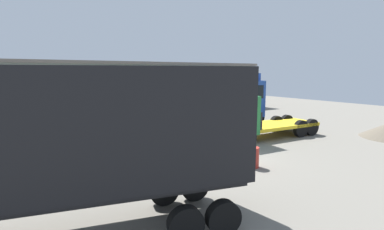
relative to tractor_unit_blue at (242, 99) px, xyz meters
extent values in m
plane|color=slate|center=(-8.48, -7.14, -1.87)|extent=(60.00, 60.00, 0.00)
cube|color=gray|center=(-8.48, 11.47, 0.49)|extent=(33.87, 9.22, 4.72)
cube|color=#70665B|center=(-8.48, 11.47, 2.98)|extent=(34.37, 9.72, 0.25)
cube|color=#4C5156|center=(-15.93, 6.89, -0.07)|extent=(3.20, 0.08, 3.60)
cube|color=#4C5156|center=(-1.03, 6.89, -0.07)|extent=(3.20, 0.08, 3.60)
cube|color=#2347A3|center=(-0.21, -0.46, 0.09)|extent=(3.22, 3.17, 2.84)
cube|color=#2347A3|center=(-0.13, -0.28, 1.79)|extent=(2.58, 2.35, 0.60)
cube|color=black|center=(-0.65, -1.55, 0.66)|extent=(1.97, 0.87, 1.02)
cube|color=#232326|center=(0.97, 2.39, -1.21)|extent=(3.28, 4.25, 0.24)
cylinder|color=#B2B2B7|center=(1.66, 1.46, -1.38)|extent=(0.94, 1.23, 0.56)
cylinder|color=black|center=(0.58, -1.44, -1.33)|extent=(0.69, 1.12, 1.09)
cylinder|color=black|center=(-1.45, -0.60, -1.33)|extent=(0.69, 1.12, 1.09)
cylinder|color=black|center=(2.17, 2.43, -1.33)|extent=(0.69, 1.12, 1.09)
cylinder|color=black|center=(0.14, 3.26, -1.33)|extent=(0.69, 1.12, 1.09)
cylinder|color=black|center=(2.51, 3.26, -1.33)|extent=(0.69, 1.12, 1.09)
cylinder|color=black|center=(0.48, 4.10, -1.33)|extent=(0.69, 1.12, 1.09)
cube|color=black|center=(-16.52, -10.31, 0.92)|extent=(10.27, 5.07, 2.89)
cube|color=#232326|center=(-16.52, -10.31, -0.64)|extent=(10.07, 4.35, 0.24)
cylinder|color=black|center=(-13.75, -12.22, -1.42)|extent=(0.95, 0.53, 0.91)
cylinder|color=black|center=(-13.16, -10.10, -1.42)|extent=(0.95, 0.53, 0.91)
cylinder|color=black|center=(-12.78, -12.49, -1.42)|extent=(0.95, 0.53, 0.91)
cylinder|color=black|center=(-12.19, -10.37, -1.42)|extent=(0.95, 0.53, 0.91)
cube|color=#197075|center=(-11.44, -3.02, -0.28)|extent=(2.60, 2.16, 2.20)
cube|color=black|center=(-11.33, -3.93, 0.11)|extent=(2.01, 0.31, 0.88)
cube|color=gray|center=(-11.81, 0.21, 0.14)|extent=(2.92, 4.85, 2.54)
cylinder|color=black|center=(-10.34, -3.35, -1.38)|extent=(0.41, 1.00, 0.98)
cylinder|color=black|center=(-12.43, -3.59, -1.38)|extent=(0.41, 1.00, 0.98)
cylinder|color=black|center=(-10.85, 1.02, -1.38)|extent=(0.41, 1.00, 0.98)
cylinder|color=black|center=(-12.94, 0.78, -1.38)|extent=(0.41, 1.00, 0.98)
cylinder|color=black|center=(-10.97, 2.02, -1.38)|extent=(0.41, 1.00, 0.98)
cylinder|color=black|center=(-13.05, 1.77, -1.38)|extent=(0.41, 1.00, 0.98)
cube|color=#28843D|center=(-5.64, -5.12, -0.24)|extent=(2.11, 2.56, 2.20)
cube|color=black|center=(-6.56, -5.04, 0.16)|extent=(0.26, 2.01, 0.88)
cube|color=yellow|center=(-2.15, -5.44, -1.16)|extent=(5.31, 2.86, 0.20)
cube|color=#232326|center=(-4.61, -5.21, -0.61)|extent=(0.34, 2.40, 1.10)
cylinder|color=black|center=(-6.18, -6.12, -1.34)|extent=(1.09, 0.40, 1.07)
cylinder|color=black|center=(-5.99, -4.03, -1.34)|extent=(1.09, 0.40, 1.07)
cylinder|color=black|center=(-1.29, -6.58, -1.34)|extent=(1.09, 0.40, 1.07)
cylinder|color=black|center=(-1.10, -4.48, -1.34)|extent=(1.09, 0.40, 1.07)
cylinder|color=black|center=(-0.30, -6.67, -1.34)|extent=(1.09, 0.40, 1.07)
cylinder|color=black|center=(-0.10, -4.58, -1.34)|extent=(1.09, 0.40, 1.07)
cylinder|color=#B22D23|center=(-8.22, -9.09, -1.43)|extent=(0.58, 0.58, 0.88)
camera|label=1|loc=(-17.48, -17.88, 2.25)|focal=28.00mm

